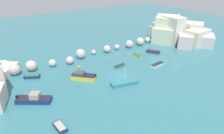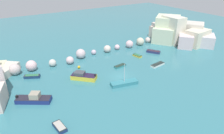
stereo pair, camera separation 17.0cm
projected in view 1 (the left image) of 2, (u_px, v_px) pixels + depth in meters
cove_water at (120, 77)px, 46.05m from camera, size 160.00×160.00×0.00m
cliff_headland_right at (176, 32)px, 67.61m from camera, size 17.33×21.33×8.54m
rock_breakwater at (86, 54)px, 55.41m from camera, size 42.88×4.13×2.59m
channel_buoy at (79, 67)px, 49.69m from camera, size 0.69×0.69×0.69m
moored_boat_0 at (34, 99)px, 37.11m from camera, size 6.30×5.08×1.90m
moored_boat_1 at (124, 83)px, 42.77m from camera, size 6.01×2.96×4.85m
moored_boat_2 at (60, 127)px, 31.02m from camera, size 1.57×2.88×0.61m
moored_boat_3 at (120, 66)px, 50.52m from camera, size 3.23×1.40×0.49m
moored_boat_4 at (137, 56)px, 56.45m from camera, size 1.52×2.73×0.53m
moored_boat_5 at (32, 76)px, 45.44m from camera, size 3.56×2.58×0.66m
moored_boat_6 at (83, 76)px, 44.77m from camera, size 5.40×5.36×1.68m
moored_boat_7 at (157, 65)px, 51.18m from camera, size 4.17×1.77×0.53m
moored_boat_8 at (153, 52)px, 59.04m from camera, size 3.24×4.01×0.65m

